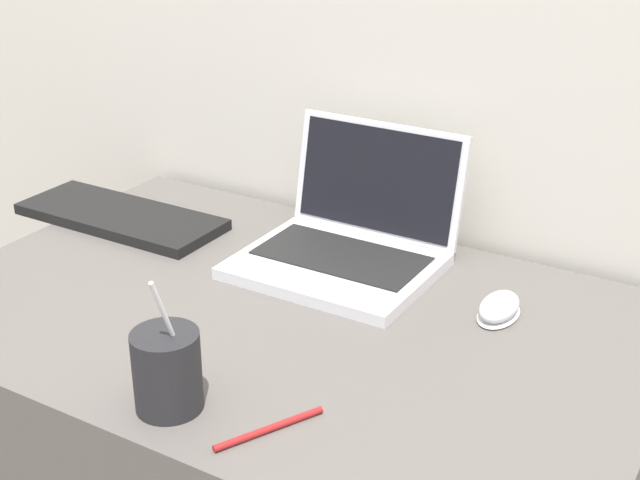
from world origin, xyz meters
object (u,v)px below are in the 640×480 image
at_px(laptop, 350,238).
at_px(external_keyboard, 121,217).
at_px(pen, 269,429).
at_px(drink_cup, 167,369).
at_px(computer_mouse, 499,308).

bearing_deg(laptop, external_keyboard, -171.15).
distance_m(external_keyboard, pen, 0.72).
bearing_deg(drink_cup, external_keyboard, 138.07).
bearing_deg(external_keyboard, pen, -33.36).
bearing_deg(drink_cup, pen, 8.81).
relative_size(computer_mouse, pen, 0.73).
distance_m(drink_cup, external_keyboard, 0.63).
bearing_deg(external_keyboard, laptop, 8.85).
bearing_deg(computer_mouse, laptop, 169.79).
height_order(laptop, drink_cup, laptop).
height_order(drink_cup, pen, drink_cup).
bearing_deg(computer_mouse, external_keyboard, -178.51).
height_order(drink_cup, computer_mouse, drink_cup).
height_order(computer_mouse, pen, computer_mouse).
distance_m(laptop, drink_cup, 0.49).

